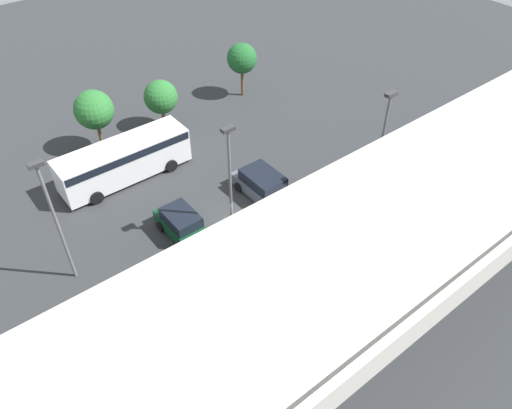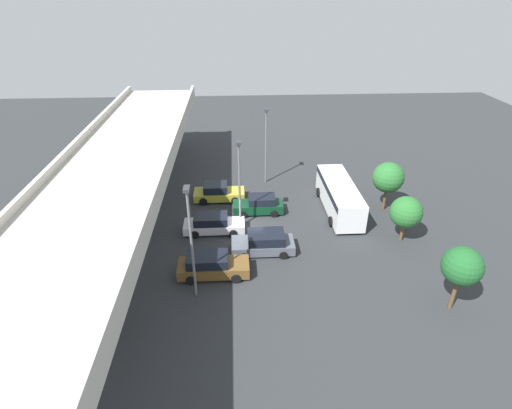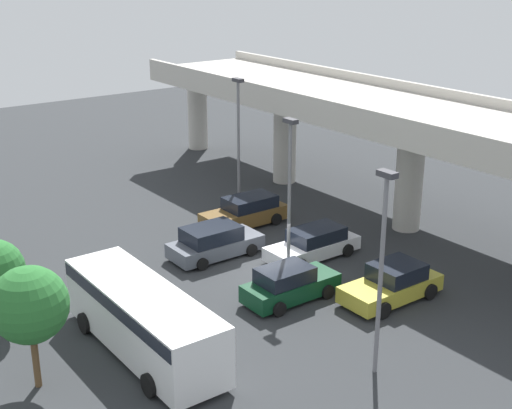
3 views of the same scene
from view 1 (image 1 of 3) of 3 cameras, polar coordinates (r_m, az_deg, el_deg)
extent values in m
plane|color=#2D3033|center=(29.52, -2.25, -2.39)|extent=(90.92, 90.92, 0.00)
cube|color=#BCB7AD|center=(20.51, 13.03, -4.28)|extent=(42.43, 7.74, 0.90)
cube|color=#BCB7AD|center=(21.78, 6.10, 2.51)|extent=(42.43, 0.30, 0.55)
cube|color=#BCB7AD|center=(18.81, 21.82, -8.94)|extent=(42.43, 0.30, 0.55)
cylinder|color=#BCB7AD|center=(29.95, 25.63, 0.68)|extent=(1.47, 1.47, 5.65)
cylinder|color=#BCB7AD|center=(22.92, 11.79, -10.01)|extent=(1.47, 1.47, 5.65)
cube|color=brown|center=(30.57, 8.97, 0.33)|extent=(1.84, 4.83, 0.78)
cube|color=black|center=(29.91, 9.65, 0.97)|extent=(1.70, 2.76, 0.66)
cylinder|color=black|center=(30.96, 5.75, 0.72)|extent=(0.22, 0.66, 0.66)
cylinder|color=black|center=(32.03, 8.23, 2.08)|extent=(0.22, 0.66, 0.66)
cylinder|color=black|center=(29.48, 9.67, -2.28)|extent=(0.22, 0.66, 0.66)
cylinder|color=black|center=(30.60, 12.14, -0.75)|extent=(0.22, 0.66, 0.66)
cube|color=#515660|center=(31.15, 1.05, 1.73)|extent=(1.99, 4.63, 0.71)
cube|color=black|center=(30.85, 0.78, 2.98)|extent=(1.83, 2.69, 0.72)
cylinder|color=black|center=(30.99, 4.18, 0.82)|extent=(0.22, 0.61, 0.61)
cylinder|color=black|center=(29.97, 1.25, -0.74)|extent=(0.22, 0.61, 0.61)
cylinder|color=black|center=(32.66, 0.85, 3.41)|extent=(0.22, 0.61, 0.61)
cylinder|color=black|center=(31.69, -2.02, 2.00)|extent=(0.22, 0.61, 0.61)
cube|color=silver|center=(27.68, 1.06, -4.61)|extent=(1.79, 4.87, 0.66)
cube|color=black|center=(27.07, 1.41, -3.94)|extent=(1.64, 2.66, 0.66)
cylinder|color=black|center=(28.26, -2.32, -3.96)|extent=(0.22, 0.64, 0.64)
cylinder|color=black|center=(29.05, 0.59, -2.37)|extent=(0.22, 0.64, 0.64)
cylinder|color=black|center=(26.64, 1.56, -7.60)|extent=(0.22, 0.64, 0.64)
cylinder|color=black|center=(27.47, 4.54, -5.80)|extent=(0.22, 0.64, 0.64)
cube|color=#0C381E|center=(28.71, -8.09, -2.87)|extent=(1.71, 4.32, 0.77)
cube|color=black|center=(28.45, -8.59, -1.48)|extent=(1.57, 2.30, 0.64)
cylinder|color=black|center=(28.35, -5.11, -3.96)|extent=(0.22, 0.63, 0.63)
cylinder|color=black|center=(27.76, -8.11, -5.54)|extent=(0.22, 0.63, 0.63)
cylinder|color=black|center=(30.04, -7.98, -1.08)|extent=(0.22, 0.63, 0.63)
cylinder|color=black|center=(29.49, -10.86, -2.49)|extent=(0.22, 0.63, 0.63)
cube|color=gold|center=(25.85, -8.91, -9.54)|extent=(1.93, 4.62, 0.71)
cube|color=black|center=(25.12, -8.69, -8.99)|extent=(1.78, 2.12, 0.70)
cylinder|color=black|center=(26.63, -12.32, -8.83)|extent=(0.22, 0.71, 0.71)
cylinder|color=black|center=(27.13, -8.67, -6.94)|extent=(0.22, 0.71, 0.71)
cylinder|color=black|center=(24.95, -9.09, -12.92)|extent=(0.22, 0.71, 0.71)
cylinder|color=black|center=(25.49, -5.24, -10.79)|extent=(0.22, 0.71, 0.71)
cube|color=white|center=(33.23, -14.85, 4.95)|extent=(8.57, 2.37, 2.31)
cube|color=black|center=(32.77, -15.10, 6.10)|extent=(8.40, 2.42, 0.51)
cylinder|color=black|center=(32.24, -17.75, 0.76)|extent=(0.85, 0.29, 0.85)
cylinder|color=black|center=(34.11, -19.41, 2.83)|extent=(0.85, 0.29, 0.85)
cylinder|color=black|center=(33.74, -9.67, 4.42)|extent=(0.85, 0.29, 0.85)
cylinder|color=black|center=(35.52, -11.67, 6.23)|extent=(0.85, 0.29, 0.85)
cylinder|color=slate|center=(26.50, -2.94, 1.91)|extent=(0.16, 0.16, 7.17)
cube|color=#333338|center=(24.32, -3.24, 8.61)|extent=(0.70, 0.35, 0.20)
cylinder|color=slate|center=(29.37, 13.88, 5.53)|extent=(0.16, 0.16, 7.53)
cube|color=#333338|center=(27.35, 15.19, 12.08)|extent=(0.70, 0.35, 0.20)
cylinder|color=slate|center=(26.02, -21.67, -2.33)|extent=(0.16, 0.16, 7.29)
cube|color=#333338|center=(23.78, -23.89, 4.22)|extent=(0.70, 0.35, 0.20)
cylinder|color=brown|center=(41.58, -1.57, 13.74)|extent=(0.24, 0.24, 2.19)
sphere|color=#1E5B28|center=(40.64, -1.63, 16.36)|extent=(2.36, 2.36, 2.36)
cylinder|color=brown|center=(38.16, -10.50, 9.67)|extent=(0.24, 0.24, 1.48)
sphere|color=#286B2D|center=(37.27, -10.84, 11.99)|extent=(2.44, 2.44, 2.44)
cylinder|color=brown|center=(36.68, -17.35, 7.44)|extent=(0.24, 0.24, 2.00)
sphere|color=#286B2D|center=(35.59, -18.04, 10.26)|extent=(2.65, 2.65, 2.65)
camera|label=2|loc=(43.13, 34.88, 31.72)|focal=28.00mm
camera|label=3|loc=(38.61, -57.92, 13.73)|focal=50.00mm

